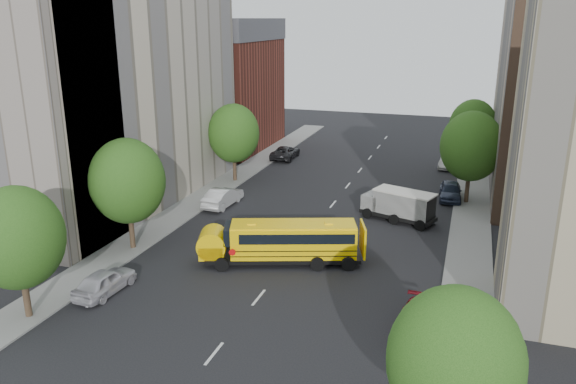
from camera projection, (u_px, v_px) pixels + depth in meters
The scene contains 22 objects.
ground at pixel (299, 247), 39.81m from camera, with size 120.00×120.00×0.00m, color black.
sidewalk_left at pixel (188, 208), 47.76m from camera, with size 3.00×80.00×0.12m, color slate.
sidewalk_right at pixel (470, 240), 40.90m from camera, with size 3.00×80.00×0.12m, color slate.
lane_markings at pixel (333, 204), 48.88m from camera, with size 0.15×64.00×0.01m, color silver.
building_left_cream at pixel (119, 86), 47.66m from camera, with size 10.00×26.00×20.00m, color beige.
building_left_redbrick at pixel (226, 95), 68.66m from camera, with size 10.00×15.00×13.00m, color maroon.
building_left_near at pixel (31, 125), 38.58m from camera, with size 10.00×7.00×17.00m, color tan.
building_right_far at pixel (559, 95), 49.91m from camera, with size 10.00×22.00×18.00m, color tan.
street_tree_0 at pixel (17, 238), 29.02m from camera, with size 4.80×4.80×7.41m.
street_tree_1 at pixel (127, 181), 38.00m from camera, with size 5.12×5.12×7.90m.
street_tree_2 at pixel (234, 133), 54.36m from camera, with size 4.99×4.99×7.71m.
street_tree_3 at pixel (455, 362), 18.88m from camera, with size 4.61×4.61×7.11m.
street_tree_4 at pixel (471, 146), 47.72m from camera, with size 5.25×5.25×8.10m.
street_tree_5 at pixel (473, 126), 58.72m from camera, with size 4.86×4.86×7.51m.
school_bus at pixel (281, 240), 36.71m from camera, with size 10.28×5.44×2.85m.
safari_truck at pixel (399, 205), 44.53m from camera, with size 6.24×3.84×2.53m.
parked_car_0 at pixel (105, 281), 32.91m from camera, with size 1.75×4.35×1.48m, color silver.
parked_car_1 at pixel (223, 197), 48.26m from camera, with size 1.70×4.87×1.60m, color silver.
parked_car_2 at pixel (285, 152), 64.55m from camera, with size 2.43×5.28×1.47m, color black.
parked_car_3 at pixel (418, 324), 28.38m from camera, with size 1.95×4.79×1.39m, color maroon.
parked_car_4 at pixel (450, 191), 49.98m from camera, with size 1.87×4.65×1.58m, color #2D374F.
parked_car_5 at pixel (448, 162), 60.52m from camera, with size 1.47×4.22×1.39m, color #A09F9B.
Camera 1 is at (10.77, -35.27, 15.52)m, focal length 35.00 mm.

